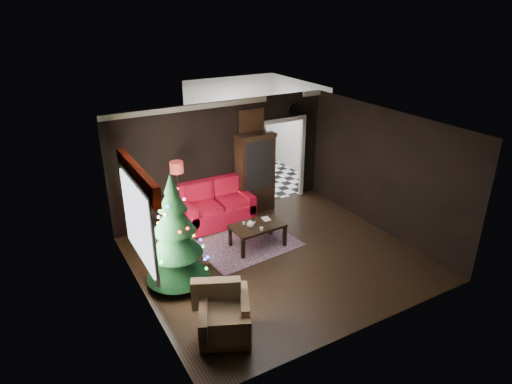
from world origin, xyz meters
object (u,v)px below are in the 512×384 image
loveseat (217,204)px  wall_clock (293,110)px  coffee_table (258,235)px  christmas_tree (175,235)px  floor_lamp (179,202)px  armchair (225,313)px  teapot (250,224)px  curio_cabinet (255,174)px  kitchen_table (250,173)px

loveseat → wall_clock: (2.35, 0.40, 1.88)m
coffee_table → wall_clock: 3.47m
christmas_tree → coffee_table: christmas_tree is taller
floor_lamp → armchair: 3.54m
wall_clock → christmas_tree: bearing=-150.3°
christmas_tree → armchair: bearing=-85.3°
christmas_tree → armchair: (0.14, -1.70, -0.59)m
floor_lamp → wall_clock: wall_clock is taller
floor_lamp → teapot: size_ratio=10.93×
coffee_table → teapot: (-0.19, -0.03, 0.33)m
coffee_table → teapot: 0.38m
loveseat → christmas_tree: christmas_tree is taller
armchair → coffee_table: 2.87m
loveseat → curio_cabinet: curio_cabinet is taller
kitchen_table → armchair: bearing=-122.5°
teapot → wall_clock: bearing=39.3°
loveseat → teapot: loveseat is taller
floor_lamp → teapot: 1.70m
loveseat → teapot: size_ratio=10.03×
curio_cabinet → christmas_tree: christmas_tree is taller
curio_cabinet → kitchen_table: (0.65, 1.43, -0.57)m
coffee_table → kitchen_table: 3.42m
loveseat → armchair: loveseat is taller
curio_cabinet → teapot: (-1.05, -1.67, -0.36)m
teapot → floor_lamp: bearing=129.0°
christmas_tree → teapot: size_ratio=13.11×
armchair → wall_clock: wall_clock is taller
armchair → christmas_tree: bearing=119.7°
christmas_tree → wall_clock: wall_clock is taller
teapot → kitchen_table: (1.70, 3.10, -0.22)m
floor_lamp → armchair: size_ratio=2.18×
coffee_table → kitchen_table: size_ratio=1.48×
armchair → kitchen_table: 6.23m
loveseat → kitchen_table: size_ratio=2.27×
curio_cabinet → christmas_tree: 3.55m
kitchen_table → christmas_tree: bearing=-134.5°
loveseat → curio_cabinet: 1.25m
teapot → wall_clock: wall_clock is taller
loveseat → kitchen_table: loveseat is taller
loveseat → curio_cabinet: bearing=10.8°
armchair → teapot: size_ratio=5.01×
armchair → teapot: armchair is taller
floor_lamp → christmas_tree: size_ratio=0.83×
christmas_tree → wall_clock: 4.84m
coffee_table → kitchen_table: bearing=63.7°
christmas_tree → kitchen_table: christmas_tree is taller
curio_cabinet → teapot: size_ratio=11.21×
coffee_table → floor_lamp: bearing=134.4°
curio_cabinet → christmas_tree: (-2.84, -2.12, 0.10)m
curio_cabinet → floor_lamp: bearing=-170.5°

